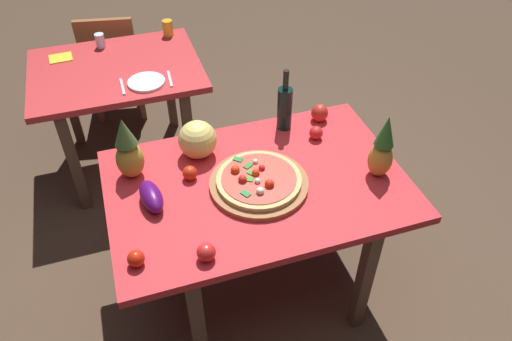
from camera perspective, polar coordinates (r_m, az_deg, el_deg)
ground_plane at (r=2.83m, az=0.11°, el=-12.72°), size 10.00×10.00×0.00m
display_table at (r=2.31m, az=0.13°, el=-2.91°), size 1.37×0.91×0.76m
background_table at (r=3.27m, az=-15.75°, el=9.81°), size 1.04×0.81×0.76m
dining_chair at (r=3.91m, az=-16.31°, el=12.25°), size 0.47×0.47×0.85m
pizza_board at (r=2.23m, az=0.40°, el=-1.53°), size 0.45×0.45×0.02m
pizza at (r=2.21m, az=0.33°, el=-1.03°), size 0.39×0.39×0.06m
wine_bottle at (r=2.51m, az=3.35°, el=7.38°), size 0.08×0.08×0.34m
pineapple_left at (r=2.27m, az=-14.66°, el=2.19°), size 0.13×0.13×0.32m
pineapple_right at (r=2.27m, az=14.49°, el=2.37°), size 0.11×0.11×0.33m
melon at (r=2.36m, az=-6.83°, el=3.60°), size 0.19×0.19×0.19m
bell_pepper at (r=2.63m, az=7.42°, el=6.66°), size 0.09×0.09×0.10m
eggplant at (r=2.17m, az=-12.10°, el=-2.97°), size 0.12×0.21×0.09m
tomato_near_board at (r=1.97m, az=-13.80°, el=-9.94°), size 0.07×0.07×0.07m
tomato_at_corner at (r=2.27m, az=-7.71°, el=-0.29°), size 0.07×0.07×0.07m
tomato_beside_pepper at (r=1.94m, az=-5.82°, el=-9.45°), size 0.08×0.08×0.08m
tomato_by_bottle at (r=2.50m, az=7.01°, el=4.39°), size 0.07×0.07×0.07m
drinking_glass_juice at (r=3.51m, az=-10.23°, el=16.02°), size 0.07×0.07×0.11m
drinking_glass_water at (r=3.47m, az=-17.69°, el=14.23°), size 0.06×0.06×0.09m
dinner_plate at (r=3.01m, az=-12.65°, el=10.02°), size 0.22×0.22×0.02m
fork_utensil at (r=3.00m, az=-15.29°, el=9.40°), size 0.02×0.18×0.01m
knife_utensil at (r=3.02m, az=-10.00°, el=10.48°), size 0.03×0.18×0.01m
napkin_folded at (r=3.43m, az=-21.79°, el=12.08°), size 0.15×0.13×0.01m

